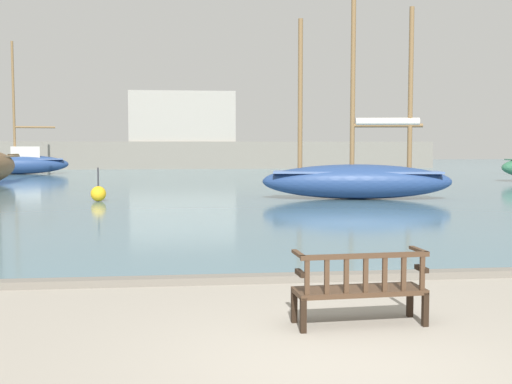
{
  "coord_description": "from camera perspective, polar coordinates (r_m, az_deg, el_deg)",
  "views": [
    {
      "loc": [
        -1.57,
        -6.25,
        2.21
      ],
      "look_at": [
        0.28,
        10.0,
        1.0
      ],
      "focal_mm": 45.0,
      "sensor_mm": 36.0,
      "label": 1
    }
  ],
  "objects": [
    {
      "name": "harbor_water",
      "position": [
        50.33,
        -4.72,
        1.74
      ],
      "size": [
        100.0,
        80.0,
        0.08
      ],
      "primitive_type": "cube",
      "color": "slate",
      "rests_on": "ground"
    },
    {
      "name": "sailboat_outer_port",
      "position": [
        25.46,
        8.96,
        1.3
      ],
      "size": [
        7.62,
        3.08,
        8.87
      ],
      "color": "navy",
      "rests_on": "harbor_water"
    },
    {
      "name": "channel_buoy",
      "position": [
        24.81,
        -13.83,
        -0.13
      ],
      "size": [
        0.57,
        0.57,
        1.27
      ],
      "color": "gold",
      "rests_on": "harbor_water"
    },
    {
      "name": "sailboat_outer_starboard",
      "position": [
        49.5,
        -20.38,
        2.51
      ],
      "size": [
        7.29,
        3.28,
        9.51
      ],
      "color": "navy",
      "rests_on": "harbor_water"
    },
    {
      "name": "ground_plane",
      "position": [
        6.82,
        7.45,
        -14.72
      ],
      "size": [
        160.0,
        160.0,
        0.0
      ],
      "primitive_type": "plane",
      "color": "gray"
    },
    {
      "name": "far_breakwater",
      "position": [
        57.49,
        -5.35,
        4.1
      ],
      "size": [
        42.22,
        2.4,
        6.92
      ],
      "color": "slate",
      "rests_on": "ground"
    },
    {
      "name": "park_bench",
      "position": [
        8.01,
        9.25,
        -8.37
      ],
      "size": [
        1.63,
        0.62,
        0.92
      ],
      "color": "black",
      "rests_on": "ground"
    },
    {
      "name": "quay_edge_kerb",
      "position": [
        10.45,
        2.31,
        -7.64
      ],
      "size": [
        40.0,
        0.3,
        0.12
      ],
      "primitive_type": "cube",
      "color": "slate",
      "rests_on": "ground"
    }
  ]
}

